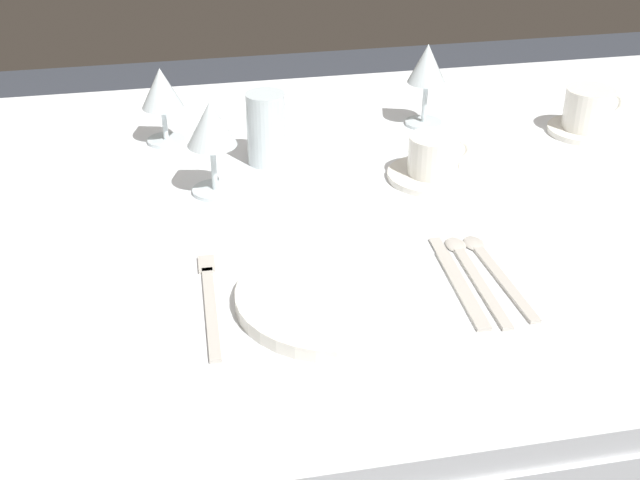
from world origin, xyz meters
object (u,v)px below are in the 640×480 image
at_px(spoon_soup, 470,269).
at_px(wine_glass_right, 162,92).
at_px(drink_tumbler, 266,133).
at_px(fork_outer, 210,299).
at_px(wine_glass_left, 427,69).
at_px(spoon_dessert, 491,266).
at_px(dinner_plate, 339,296).
at_px(coffee_cup_right, 589,108).
at_px(coffee_cup_left, 434,155).
at_px(dinner_knife, 459,283).
at_px(wine_glass_centre, 211,129).

bearing_deg(spoon_soup, wine_glass_right, 126.64).
distance_m(spoon_soup, drink_tumbler, 0.44).
height_order(fork_outer, wine_glass_left, wine_glass_left).
distance_m(fork_outer, spoon_dessert, 0.37).
xyz_separation_m(dinner_plate, drink_tumbler, (-0.03, 0.42, 0.04)).
distance_m(coffee_cup_right, wine_glass_left, 0.29).
height_order(coffee_cup_left, coffee_cup_right, coffee_cup_right).
bearing_deg(fork_outer, wine_glass_right, 93.62).
relative_size(dinner_knife, drink_tumbler, 1.84).
xyz_separation_m(coffee_cup_left, wine_glass_centre, (-0.34, 0.02, 0.06)).
xyz_separation_m(fork_outer, wine_glass_centre, (0.03, 0.30, 0.10)).
relative_size(wine_glass_centre, wine_glass_left, 0.99).
height_order(dinner_plate, fork_outer, dinner_plate).
bearing_deg(spoon_soup, coffee_cup_right, 47.87).
bearing_deg(wine_glass_left, dinner_knife, -102.47).
bearing_deg(wine_glass_left, dinner_plate, -117.38).
relative_size(dinner_plate, coffee_cup_right, 2.28).
distance_m(coffee_cup_left, drink_tumbler, 0.27).
xyz_separation_m(fork_outer, dinner_knife, (0.32, -0.02, 0.00)).
relative_size(fork_outer, coffee_cup_right, 2.11).
distance_m(spoon_soup, wine_glass_left, 0.51).
distance_m(dinner_knife, coffee_cup_left, 0.31).
xyz_separation_m(dinner_knife, coffee_cup_right, (0.39, 0.43, 0.04)).
bearing_deg(dinner_plate, dinner_knife, 2.94).
bearing_deg(drink_tumbler, spoon_dessert, -57.65).
distance_m(spoon_soup, coffee_cup_right, 0.54).
bearing_deg(spoon_dessert, coffee_cup_left, 88.62).
height_order(spoon_dessert, coffee_cup_right, coffee_cup_right).
xyz_separation_m(dinner_plate, coffee_cup_right, (0.55, 0.44, 0.04)).
relative_size(coffee_cup_right, wine_glass_right, 0.82).
xyz_separation_m(fork_outer, wine_glass_left, (0.43, 0.50, 0.10)).
height_order(spoon_dessert, wine_glass_centre, wine_glass_centre).
bearing_deg(spoon_dessert, wine_glass_left, 83.15).
height_order(dinner_knife, coffee_cup_left, coffee_cup_left).
bearing_deg(wine_glass_centre, coffee_cup_left, -3.16).
distance_m(spoon_dessert, coffee_cup_left, 0.27).
xyz_separation_m(spoon_soup, wine_glass_right, (-0.37, 0.50, 0.09)).
height_order(dinner_plate, coffee_cup_left, coffee_cup_left).
height_order(coffee_cup_left, drink_tumbler, drink_tumbler).
relative_size(dinner_knife, wine_glass_centre, 1.48).
height_order(dinner_plate, wine_glass_centre, wine_glass_centre).
bearing_deg(coffee_cup_left, drink_tumbler, 155.78).
height_order(coffee_cup_left, wine_glass_right, wine_glass_right).
distance_m(dinner_plate, wine_glass_right, 0.58).
bearing_deg(dinner_plate, wine_glass_right, 109.28).
height_order(wine_glass_right, drink_tumbler, wine_glass_right).
bearing_deg(spoon_soup, dinner_plate, -168.62).
bearing_deg(coffee_cup_right, spoon_dessert, -129.82).
bearing_deg(fork_outer, spoon_soup, 0.81).
relative_size(fork_outer, drink_tumbler, 1.93).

